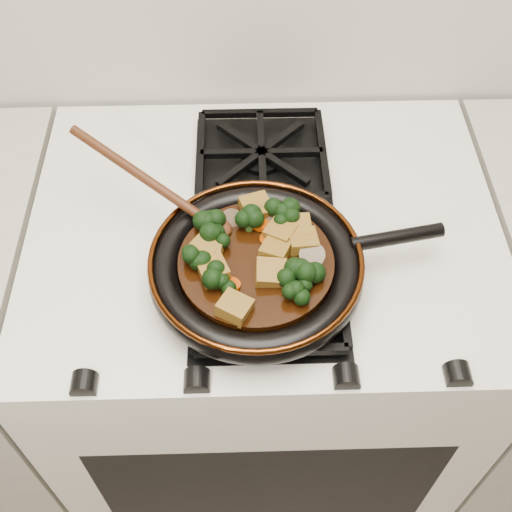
{
  "coord_description": "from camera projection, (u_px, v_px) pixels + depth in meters",
  "views": [
    {
      "loc": [
        -0.03,
        1.02,
        1.68
      ],
      "look_at": [
        -0.02,
        1.57,
        0.97
      ],
      "focal_mm": 45.0,
      "sensor_mm": 36.0,
      "label": 1
    }
  ],
  "objects": [
    {
      "name": "carrot_coin_2",
      "position": [
        261.0,
        224.0,
        0.95
      ],
      "size": [
        0.03,
        0.03,
        0.01
      ],
      "primitive_type": "cylinder",
      "rotation": [
        -0.12,
        0.12,
        0.0
      ],
      "color": "#AD3904",
      "rests_on": "braising_sauce"
    },
    {
      "name": "skillet",
      "position": [
        258.0,
        267.0,
        0.92
      ],
      "size": [
        0.43,
        0.31,
        0.05
      ],
      "rotation": [
        0.0,
        0.0,
        0.18
      ],
      "color": "black",
      "rests_on": "burner_grate_front"
    },
    {
      "name": "broccoli_floret_3",
      "position": [
        309.0,
        280.0,
        0.88
      ],
      "size": [
        0.09,
        0.08,
        0.07
      ],
      "primitive_type": null,
      "rotation": [
        -0.19,
        -0.15,
        0.82
      ],
      "color": "black",
      "rests_on": "braising_sauce"
    },
    {
      "name": "mushroom_slice_4",
      "position": [
        232.0,
        220.0,
        0.95
      ],
      "size": [
        0.04,
        0.04,
        0.03
      ],
      "primitive_type": "cylinder",
      "rotation": [
        0.93,
        0.0,
        0.38
      ],
      "color": "brown",
      "rests_on": "braising_sauce"
    },
    {
      "name": "burner_grate_front",
      "position": [
        268.0,
        290.0,
        0.94
      ],
      "size": [
        0.23,
        0.23,
        0.03
      ],
      "primitive_type": null,
      "color": "black",
      "rests_on": "stove"
    },
    {
      "name": "broccoli_floret_1",
      "position": [
        284.0,
        272.0,
        0.88
      ],
      "size": [
        0.08,
        0.08,
        0.06
      ],
      "primitive_type": null,
      "rotation": [
        -0.05,
        0.16,
        1.94
      ],
      "color": "black",
      "rests_on": "braising_sauce"
    },
    {
      "name": "carrot_coin_1",
      "position": [
        271.0,
        238.0,
        0.93
      ],
      "size": [
        0.03,
        0.03,
        0.02
      ],
      "primitive_type": "cylinder",
      "rotation": [
        -0.08,
        -0.27,
        0.0
      ],
      "color": "#AD3904",
      "rests_on": "braising_sauce"
    },
    {
      "name": "mushroom_slice_0",
      "position": [
        312.0,
        255.0,
        0.91
      ],
      "size": [
        0.04,
        0.04,
        0.02
      ],
      "primitive_type": "cylinder",
      "rotation": [
        0.49,
        0.0,
        0.06
      ],
      "color": "brown",
      "rests_on": "braising_sauce"
    },
    {
      "name": "broccoli_floret_7",
      "position": [
        220.0,
        280.0,
        0.88
      ],
      "size": [
        0.08,
        0.08,
        0.05
      ],
      "primitive_type": null,
      "rotation": [
        0.04,
        0.04,
        2.55
      ],
      "color": "black",
      "rests_on": "braising_sauce"
    },
    {
      "name": "mushroom_slice_3",
      "position": [
        211.0,
        233.0,
        0.93
      ],
      "size": [
        0.04,
        0.03,
        0.03
      ],
      "primitive_type": "cylinder",
      "rotation": [
        0.64,
        0.0,
        0.05
      ],
      "color": "brown",
      "rests_on": "braising_sauce"
    },
    {
      "name": "broccoli_floret_9",
      "position": [
        249.0,
        224.0,
        0.94
      ],
      "size": [
        0.09,
        0.09,
        0.06
      ],
      "primitive_type": null,
      "rotation": [
        -0.05,
        -0.0,
        2.3
      ],
      "color": "black",
      "rests_on": "braising_sauce"
    },
    {
      "name": "tofu_cube_4",
      "position": [
        210.0,
        248.0,
        0.92
      ],
      "size": [
        0.04,
        0.04,
        0.02
      ],
      "primitive_type": "cube",
      "rotation": [
        -0.03,
        0.05,
        2.93
      ],
      "color": "brown",
      "rests_on": "braising_sauce"
    },
    {
      "name": "tofu_cube_6",
      "position": [
        256.0,
        209.0,
        0.96
      ],
      "size": [
        0.06,
        0.06,
        0.02
      ],
      "primitive_type": "cube",
      "rotation": [
        0.01,
        0.02,
        0.34
      ],
      "color": "brown",
      "rests_on": "braising_sauce"
    },
    {
      "name": "tofu_cube_1",
      "position": [
        297.0,
        228.0,
        0.94
      ],
      "size": [
        0.04,
        0.04,
        0.02
      ],
      "primitive_type": "cube",
      "rotation": [
        0.03,
        -0.03,
        1.62
      ],
      "color": "brown",
      "rests_on": "braising_sauce"
    },
    {
      "name": "carrot_coin_0",
      "position": [
        230.0,
        285.0,
        0.88
      ],
      "size": [
        0.03,
        0.03,
        0.02
      ],
      "primitive_type": "cylinder",
      "rotation": [
        -0.25,
        0.14,
        0.0
      ],
      "color": "#AD3904",
      "rests_on": "braising_sauce"
    },
    {
      "name": "wooden_spoon",
      "position": [
        171.0,
        196.0,
        0.95
      ],
      "size": [
        0.15,
        0.11,
        0.27
      ],
      "rotation": [
        0.0,
        0.0,
        2.56
      ],
      "color": "#421F0E",
      "rests_on": "braising_sauce"
    },
    {
      "name": "broccoli_floret_8",
      "position": [
        282.0,
        214.0,
        0.95
      ],
      "size": [
        0.08,
        0.08,
        0.06
      ],
      "primitive_type": null,
      "rotation": [
        0.14,
        0.07,
        2.83
      ],
      "color": "black",
      "rests_on": "braising_sauce"
    },
    {
      "name": "mushroom_slice_2",
      "position": [
        264.0,
        216.0,
        0.95
      ],
      "size": [
        0.03,
        0.03,
        0.03
      ],
      "primitive_type": "cylinder",
      "rotation": [
        0.82,
        0.0,
        0.11
      ],
      "color": "brown",
      "rests_on": "braising_sauce"
    },
    {
      "name": "broccoli_floret_5",
      "position": [
        199.0,
        255.0,
        0.9
      ],
      "size": [
        0.08,
        0.09,
        0.07
      ],
      "primitive_type": null,
      "rotation": [
        0.22,
        -0.15,
        0.79
      ],
      "color": "black",
      "rests_on": "braising_sauce"
    },
    {
      "name": "tofu_cube_3",
      "position": [
        213.0,
        270.0,
        0.89
      ],
      "size": [
        0.05,
        0.05,
        0.03
      ],
      "primitive_type": "cube",
      "rotation": [
        -0.02,
        0.08,
        1.92
      ],
      "color": "brown",
      "rests_on": "braising_sauce"
    },
    {
      "name": "broccoli_floret_6",
      "position": [
        285.0,
        218.0,
        0.95
      ],
      "size": [
        0.07,
        0.07,
        0.06
      ],
      "primitive_type": null,
      "rotation": [
        -0.15,
        -0.05,
        1.88
      ],
      "color": "black",
      "rests_on": "braising_sauce"
    },
    {
      "name": "burner_grate_back",
      "position": [
        262.0,
        157.0,
        1.11
      ],
      "size": [
        0.23,
        0.23,
        0.03
      ],
      "primitive_type": null,
      "color": "black",
      "rests_on": "stove"
    },
    {
      "name": "tofu_cube_2",
      "position": [
        281.0,
        233.0,
        0.93
      ],
      "size": [
        0.06,
        0.05,
        0.03
      ],
      "primitive_type": "cube",
      "rotation": [
        0.02,
        0.1,
        2.58
      ],
      "color": "brown",
      "rests_on": "braising_sauce"
    },
    {
      "name": "tofu_cube_5",
      "position": [
        303.0,
        241.0,
        0.92
      ],
      "size": [
        0.05,
        0.04,
        0.03
      ],
      "primitive_type": "cube",
      "rotation": [
        0.08,
        0.05,
        1.69
      ],
      "color": "brown",
      "rests_on": "braising_sauce"
    },
    {
      "name": "mushroom_slice_1",
      "position": [
        250.0,
        216.0,
        0.95
      ],
      "size": [
        0.04,
        0.04,
        0.03
      ],
      "primitive_type": "cylinder",
      "rotation": [
        0.69,
        0.0,
        2.68
      ],
      "color": "brown",
      "rests_on": "braising_sauce"
    },
    {
      "name": "broccoli_floret_0",
      "position": [
        300.0,
        294.0,
        0.86
      ],
      "size": [
        0.07,
        0.07,
        0.07
      ],
      "primitive_type": null,
      "rotation": [
        -0.11,
        -0.19,
        2.84
      ],
      "color": "black",
      "rests_on": "braising_sauce"
    },
    {
      "name": "braising_sauce",
      "position": [
        256.0,
        265.0,
        0.92
      ],
      "size": [
        0.22,
        0.22,
        0.02
      ],
      "primitive_type": "cylinder",
      "color": "black",
      "rests_on": "skillet"
    },
    {
      "name": "tofu_cube_7",
      "position": [
        202.0,
        252.0,
        0.91
      ],
      "size": [
        0.06,
        0.06,
        0.02
      ],
      "primitive_type": "cube",
      "rotation": [
        0.05,
        -0.0,
        0.93
      ],
      "color": "brown",
      "rests_on": "braising_sauce"
    },
    {
      "name": "broccoli_floret_2",
      "position": [
        218.0,
        237.0,
        0.93
      ],
      "size": [
        0.08,
        0.08,
        0.06
      ],
      "primitive_type": null,
      "rotation": [
        0.15,
        -0.02,
        1.09
      ],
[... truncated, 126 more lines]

